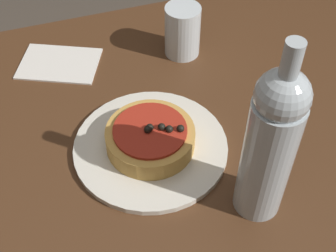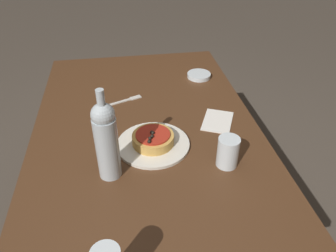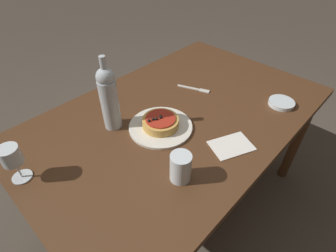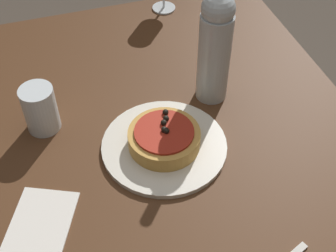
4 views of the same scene
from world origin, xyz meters
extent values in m
cube|color=#4C2D19|center=(0.00, 0.00, 0.71)|extent=(1.51, 0.95, 0.03)
cylinder|color=#4C2D19|center=(0.70, 0.42, 0.35)|extent=(0.06, 0.06, 0.69)
cylinder|color=#4C2D19|center=(0.70, -0.42, 0.35)|extent=(0.06, 0.06, 0.69)
cylinder|color=silver|center=(0.13, 0.01, 0.73)|extent=(0.29, 0.29, 0.01)
cylinder|color=gold|center=(0.13, 0.01, 0.76)|extent=(0.16, 0.16, 0.04)
cylinder|color=#A82819|center=(0.13, 0.01, 0.78)|extent=(0.13, 0.13, 0.01)
sphere|color=black|center=(0.15, 0.01, 0.79)|extent=(0.01, 0.01, 0.01)
sphere|color=black|center=(0.18, -0.01, 0.79)|extent=(0.01, 0.01, 0.01)
sphere|color=black|center=(0.16, 0.00, 0.79)|extent=(0.01, 0.01, 0.01)
sphere|color=black|center=(0.13, 0.01, 0.79)|extent=(0.01, 0.01, 0.01)
sphere|color=black|center=(0.13, 0.01, 0.79)|extent=(0.01, 0.01, 0.01)
sphere|color=black|center=(0.13, 0.01, 0.79)|extent=(0.01, 0.01, 0.01)
cylinder|color=silver|center=(0.69, -0.16, 0.73)|extent=(0.07, 0.07, 0.00)
cylinder|color=#B2BCC1|center=(0.27, -0.15, 0.84)|extent=(0.08, 0.08, 0.24)
sphere|color=#B2BCC1|center=(0.27, -0.15, 0.98)|extent=(0.08, 0.08, 0.08)
cylinder|color=silver|center=(0.29, 0.27, 0.79)|extent=(0.08, 0.08, 0.12)
cube|color=silver|center=(0.01, 0.31, 0.73)|extent=(0.21, 0.18, 0.00)
camera|label=1|loc=(-0.01, -0.52, 1.41)|focal=50.00mm
camera|label=2|loc=(1.14, -0.08, 1.54)|focal=35.00mm
camera|label=3|loc=(0.76, 0.66, 1.51)|focal=28.00mm
camera|label=4|loc=(-0.54, 0.22, 1.54)|focal=50.00mm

